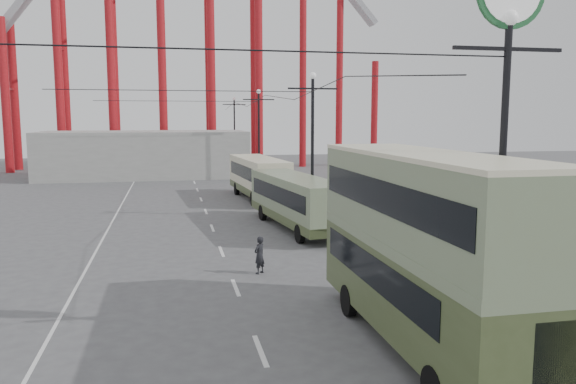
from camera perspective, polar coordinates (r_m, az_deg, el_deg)
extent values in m
plane|color=#4D4C4F|center=(18.33, -0.67, -13.14)|extent=(160.00, 160.00, 0.00)
cube|color=silver|center=(36.47, -8.05, -2.74)|extent=(0.15, 82.00, 0.01)
cube|color=silver|center=(38.39, 1.43, -2.15)|extent=(0.12, 120.00, 0.01)
cube|color=silver|center=(37.56, -17.34, -2.71)|extent=(0.12, 120.00, 0.01)
cylinder|color=black|center=(16.57, 20.82, 0.21)|extent=(0.20, 0.20, 9.00)
cylinder|color=black|center=(17.59, 20.15, -13.65)|extent=(0.44, 0.44, 0.50)
cube|color=black|center=(16.55, 21.45, 13.37)|extent=(3.20, 0.10, 0.10)
sphere|color=white|center=(16.66, 21.59, 16.10)|extent=(0.44, 0.44, 0.44)
cylinder|color=black|center=(36.00, 2.49, 4.40)|extent=(0.20, 0.20, 9.00)
cylinder|color=black|center=(36.48, 2.46, -2.28)|extent=(0.44, 0.44, 0.50)
cube|color=black|center=(35.99, 2.53, 10.45)|extent=(3.20, 0.10, 0.10)
sphere|color=white|center=(36.04, 2.54, 11.72)|extent=(0.44, 0.44, 0.44)
cylinder|color=black|center=(57.55, -2.97, 5.58)|extent=(0.20, 0.20, 9.00)
cylinder|color=black|center=(57.85, -2.94, 1.37)|extent=(0.44, 0.44, 0.50)
cube|color=black|center=(57.54, -3.00, 9.36)|extent=(3.20, 0.10, 0.10)
sphere|color=white|center=(57.58, -3.01, 10.16)|extent=(0.44, 0.44, 0.44)
cylinder|color=black|center=(79.35, -5.46, 6.10)|extent=(0.20, 0.20, 9.00)
cylinder|color=black|center=(79.57, -5.42, 3.03)|extent=(0.44, 0.44, 0.50)
cube|color=black|center=(79.34, -5.49, 8.84)|extent=(3.20, 0.10, 0.10)
sphere|color=white|center=(79.37, -5.50, 9.42)|extent=(0.44, 0.44, 0.44)
cylinder|color=maroon|center=(74.25, -26.78, 8.71)|extent=(1.00, 1.00, 18.00)
cylinder|color=maroon|center=(78.12, -26.03, 8.65)|extent=(1.00, 1.00, 18.00)
cylinder|color=maroon|center=(73.27, -22.35, 12.50)|extent=(1.00, 1.00, 27.00)
cylinder|color=maroon|center=(77.19, -21.81, 12.25)|extent=(1.00, 1.00, 27.00)
cylinder|color=maroon|center=(73.04, -17.71, 16.29)|extent=(1.00, 1.00, 36.00)
cylinder|color=maroon|center=(76.98, -17.40, 15.83)|extent=(1.00, 1.00, 36.00)
cylinder|color=maroon|center=(75.34, 1.53, 14.05)|extent=(0.90, 0.90, 30.00)
cylinder|color=maroon|center=(76.30, 5.24, 10.92)|extent=(0.90, 0.90, 22.00)
cylinder|color=maroon|center=(77.78, 8.76, 7.86)|extent=(0.90, 0.90, 14.00)
cube|color=gray|center=(64.00, -14.29, 3.76)|extent=(22.00, 10.00, 5.00)
cube|color=#3C4827|center=(16.39, 13.41, -9.59)|extent=(2.60, 10.32, 2.27)
cube|color=black|center=(16.26, 13.46, -8.03)|extent=(2.64, 8.26, 0.93)
cube|color=#707D5B|center=(16.06, 13.55, -5.19)|extent=(2.62, 10.32, 0.31)
cube|color=#707D5B|center=(15.83, 13.70, -0.63)|extent=(2.60, 10.32, 2.27)
cube|color=black|center=(15.81, 13.71, -0.26)|extent=(2.64, 9.71, 0.88)
cube|color=beige|center=(15.71, 13.83, 3.70)|extent=(2.62, 10.32, 0.12)
cylinder|color=black|center=(18.88, 6.21, -10.89)|extent=(0.29, 1.03, 1.03)
cylinder|color=black|center=(19.71, 12.77, -10.24)|extent=(0.29, 1.03, 1.03)
cylinder|color=black|center=(14.71, 23.35, -17.00)|extent=(0.29, 1.03, 1.03)
cube|color=#707D5B|center=(32.77, 0.86, -0.78)|extent=(3.76, 11.08, 2.37)
cube|color=black|center=(32.71, 0.86, -0.09)|extent=(3.66, 9.91, 0.94)
cube|color=#3C4827|center=(32.92, 0.85, -2.39)|extent=(3.79, 11.08, 0.49)
cube|color=#707D5B|center=(32.61, 0.86, 1.42)|extent=(3.78, 11.08, 0.16)
cylinder|color=black|center=(35.50, -2.51, -2.15)|extent=(0.39, 1.01, 0.99)
cylinder|color=black|center=(36.18, 0.89, -1.96)|extent=(0.39, 1.01, 0.99)
cylinder|color=black|center=(29.41, 1.07, -4.18)|extent=(0.39, 1.01, 0.99)
cylinder|color=black|center=(30.22, 5.06, -3.89)|extent=(0.39, 1.01, 0.99)
cube|color=beige|center=(44.83, -3.01, 1.63)|extent=(3.47, 10.77, 2.54)
cube|color=black|center=(44.78, -3.02, 2.17)|extent=(3.41, 9.50, 1.01)
cube|color=#3C4827|center=(44.94, -3.01, 0.35)|extent=(3.50, 10.77, 0.53)
cube|color=beige|center=(44.71, -3.03, 3.36)|extent=(3.49, 10.77, 0.17)
cylinder|color=black|center=(47.40, -5.18, 0.32)|extent=(0.38, 1.08, 1.06)
cylinder|color=black|center=(47.92, -2.37, 0.42)|extent=(0.38, 1.08, 1.06)
cylinder|color=black|center=(41.65, -3.59, -0.67)|extent=(0.38, 1.08, 1.06)
cylinder|color=black|center=(42.24, -0.42, -0.54)|extent=(0.38, 1.08, 1.06)
imported|color=black|center=(23.58, -2.92, -6.41)|extent=(0.68, 0.67, 1.58)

